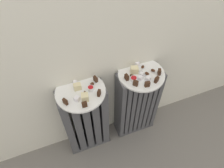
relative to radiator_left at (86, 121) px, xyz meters
The scene contains 32 objects.
ground_plane 0.45m from the radiator_left, 56.03° to the right, with size 6.00×6.00×0.00m, color slate.
radiator_left is the anchor object (origin of this frame).
radiator_right 0.38m from the radiator_left, ahead, with size 0.30×0.13×0.61m.
plate_left 0.32m from the radiator_left, 90.00° to the right, with size 0.28×0.28×0.01m, color white.
plate_right 0.49m from the radiator_left, ahead, with size 0.28×0.28×0.01m, color white.
dark_cake_slice_left_0 0.36m from the radiator_left, 149.30° to the right, with size 0.03×0.01×0.04m, color #382114.
dark_cake_slice_left_1 0.36m from the radiator_left, 92.72° to the right, with size 0.03×0.01×0.04m, color #382114.
dark_cake_slice_left_2 0.36m from the radiator_left, 36.15° to the right, with size 0.03×0.01×0.04m, color #382114.
dark_cake_slice_left_3 0.36m from the radiator_left, 20.43° to the left, with size 0.03×0.01×0.04m, color #382114.
marble_cake_slice_left_0 0.35m from the radiator_left, 81.77° to the right, with size 0.04×0.04×0.04m, color beige.
marble_cake_slice_left_1 0.34m from the radiator_left, 113.53° to the left, with size 0.04×0.03×0.04m, color beige.
turkish_delight_left_0 0.34m from the radiator_left, 100.84° to the left, with size 0.02×0.02×0.02m, color white.
turkish_delight_left_1 0.34m from the radiator_left, 120.34° to the right, with size 0.03×0.03×0.03m, color white.
medjool_date_left_0 0.33m from the radiator_left, 58.48° to the right, with size 0.02×0.01×0.02m, color #3D1E0F.
medjool_date_left_1 0.34m from the radiator_left, 13.72° to the left, with size 0.02×0.02×0.02m, color #3D1E0F.
jam_bowl_left 0.34m from the radiator_left, 11.95° to the right, with size 0.04×0.04×0.02m.
dark_cake_slice_right_0 0.44m from the radiator_left, ahead, with size 0.03×0.02×0.04m, color #382114.
dark_cake_slice_right_1 0.46m from the radiator_left, 13.39° to the right, with size 0.03×0.02×0.04m, color #382114.
dark_cake_slice_right_2 0.51m from the radiator_left, 15.84° to the right, with size 0.03×0.02×0.04m, color #382114.
dark_cake_slice_right_3 0.55m from the radiator_left, 12.11° to the right, with size 0.03×0.02×0.04m, color #382114.
dark_cake_slice_right_4 0.58m from the radiator_left, ahead, with size 0.03×0.02×0.04m, color #382114.
marble_cake_slice_right_0 0.48m from the radiator_left, ahead, with size 0.04×0.04×0.04m, color beige.
turkish_delight_right_0 0.50m from the radiator_left, ahead, with size 0.02×0.02×0.02m, color white.
turkish_delight_right_1 0.48m from the radiator_left, ahead, with size 0.02×0.02×0.02m, color white.
turkish_delight_right_2 0.51m from the radiator_left, 10.35° to the left, with size 0.02×0.02×0.02m, color white.
turkish_delight_right_3 0.52m from the radiator_left, ahead, with size 0.03×0.03×0.03m, color white.
medjool_date_right_0 0.46m from the radiator_left, ahead, with size 0.02×0.01×0.02m, color #3D1E0F.
medjool_date_right_1 0.56m from the radiator_left, ahead, with size 0.03×0.02×0.01m, color #3D1E0F.
medjool_date_right_2 0.52m from the radiator_left, ahead, with size 0.03×0.02×0.02m, color #3D1E0F.
medjool_date_right_3 0.52m from the radiator_left, ahead, with size 0.02×0.02×0.01m, color #3D1E0F.
jam_bowl_right 0.46m from the radiator_left, ahead, with size 0.04×0.04×0.02m.
fork 0.50m from the radiator_left, ahead, with size 0.03×0.10×0.00m.
Camera 1 is at (-0.28, -0.44, 1.50)m, focal length 32.51 mm.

